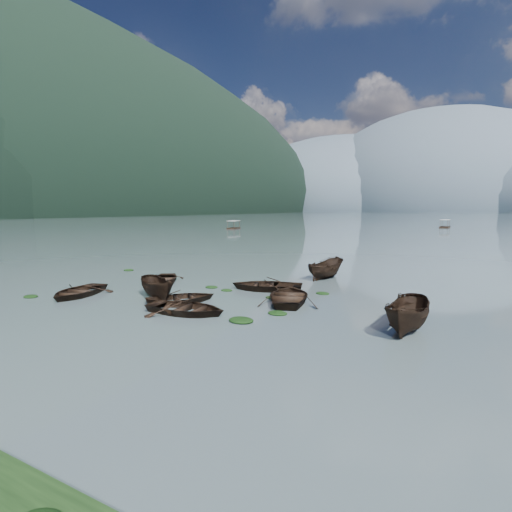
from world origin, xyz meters
The scene contains 22 objects.
ground_plane centered at (0.00, 0.00, 0.00)m, with size 2400.00×2400.00×0.00m, color #4E5E61.
haze_mtn_a centered at (-260.00, 900.00, 0.00)m, with size 520.00×520.00×280.00m, color #475666.
haze_mtn_b centered at (-60.00, 900.00, 0.00)m, with size 520.00×520.00×340.00m, color #475666.
rowboat_0 centered at (-7.62, 1.34, 0.00)m, with size 3.34×4.68×0.97m, color black.
rowboat_1 centered at (-0.41, 3.25, 0.00)m, with size 3.04×4.26×0.88m, color black.
rowboat_2 centered at (-2.54, 3.45, 0.00)m, with size 1.59×4.23×1.63m, color black.
rowboat_3 centered at (5.35, 6.70, 0.00)m, with size 3.66×5.13×1.06m, color black.
rowboat_4 centered at (1.55, 1.26, 0.00)m, with size 3.33×4.66×0.97m, color black.
rowboat_5 centered at (12.78, 3.84, 0.00)m, with size 1.76×4.68×1.81m, color black.
rowboat_6 centered at (-6.21, 8.11, 0.00)m, with size 2.95×4.13×0.85m, color black.
rowboat_7 centered at (2.44, 9.20, 0.00)m, with size 3.61×5.05×1.05m, color black.
rowboat_8 centered at (4.50, 15.84, 0.00)m, with size 1.77×4.71×1.82m, color black.
weed_clump_0 centered at (-9.92, -0.50, 0.00)m, with size 0.99×0.81×0.22m, color black.
weed_clump_1 centered at (0.14, 7.48, 0.00)m, with size 0.86×0.69×0.19m, color black.
weed_clump_2 centered at (5.08, 1.32, 0.00)m, with size 1.33×1.07×0.29m, color black.
weed_clump_3 centered at (3.97, 7.00, 0.00)m, with size 0.85×0.72×0.19m, color black.
weed_clump_4 centered at (6.05, 3.58, 0.00)m, with size 1.11×0.88×0.23m, color black.
weed_clump_5 centered at (-12.97, 10.75, 0.00)m, with size 1.03×0.83×0.22m, color black.
weed_clump_6 centered at (-1.44, 7.87, 0.00)m, with size 0.96×0.80×0.20m, color black.
weed_clump_7 centered at (6.43, 9.76, 0.00)m, with size 0.94×0.75×0.20m, color black.
pontoon_left centered at (-46.39, 82.00, 0.00)m, with size 2.46×5.90×2.26m, color black, non-canonical shape.
pontoon_centre centered at (6.38, 120.28, 0.00)m, with size 2.56×6.14×2.35m, color black, non-canonical shape.
Camera 1 is at (15.41, -15.66, 5.75)m, focal length 28.00 mm.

